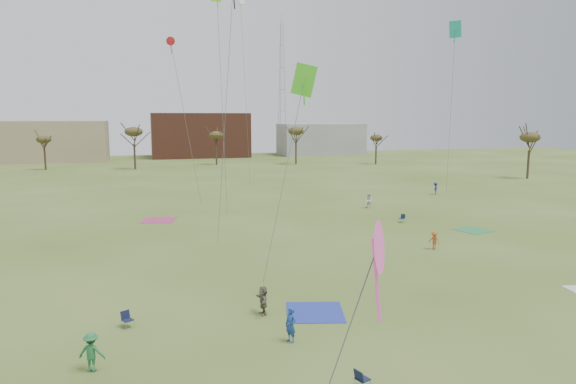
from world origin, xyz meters
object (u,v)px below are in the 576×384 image
object	(u,v)px
flyer_near_center	(91,352)
camp_chair_center	(362,383)
radio_tower	(282,89)
camp_chair_left	(128,323)
flyer_near_right	(291,325)
camp_chair_right	(402,220)

from	to	relation	value
flyer_near_center	camp_chair_center	bearing A→B (deg)	175.06
camp_chair_center	radio_tower	xyz separation A→B (m)	(31.89, 130.75, 18.95)
camp_chair_left	camp_chair_center	world-z (taller)	same
camp_chair_left	camp_chair_center	size ratio (longest dim) A/B	1.00
flyer_near_right	camp_chair_left	world-z (taller)	flyer_near_right
flyer_near_center	flyer_near_right	distance (m)	9.12
camp_chair_left	radio_tower	bearing A→B (deg)	40.44
flyer_near_right	camp_chair_center	world-z (taller)	flyer_near_right
flyer_near_right	radio_tower	xyz separation A→B (m)	(33.48, 125.79, 18.32)
camp_chair_left	radio_tower	xyz separation A→B (m)	(41.24, 121.79, 18.95)
camp_chair_left	camp_chair_center	distance (m)	12.95
camp_chair_left	flyer_near_right	bearing A→B (deg)	-58.12
camp_chair_center	radio_tower	bearing A→B (deg)	-34.13
camp_chair_left	camp_chair_right	world-z (taller)	same
camp_chair_left	camp_chair_right	bearing A→B (deg)	6.21
flyer_near_center	camp_chair_center	xyz separation A→B (m)	(10.70, -4.54, -0.61)
camp_chair_center	camp_chair_right	size ratio (longest dim) A/B	1.00
flyer_near_center	flyer_near_right	bearing A→B (deg)	-159.26
radio_tower	camp_chair_center	bearing A→B (deg)	-103.71
flyer_near_center	camp_chair_left	bearing A→B (deg)	-88.84
flyer_near_center	flyer_near_right	size ratio (longest dim) A/B	0.99
flyer_near_right	camp_chair_right	distance (m)	30.99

